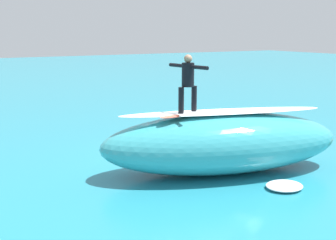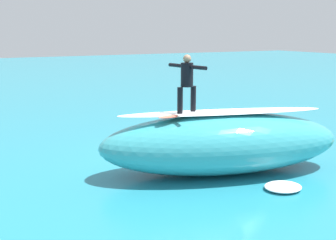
{
  "view_description": "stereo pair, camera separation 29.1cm",
  "coord_description": "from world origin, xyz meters",
  "px_view_note": "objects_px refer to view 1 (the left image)",
  "views": [
    {
      "loc": [
        6.95,
        11.18,
        4.11
      ],
      "look_at": [
        0.5,
        -0.1,
        1.37
      ],
      "focal_mm": 44.98,
      "sensor_mm": 36.0,
      "label": 1
    },
    {
      "loc": [
        6.69,
        11.32,
        4.11
      ],
      "look_at": [
        0.5,
        -0.1,
        1.37
      ],
      "focal_mm": 44.98,
      "sensor_mm": 36.0,
      "label": 2
    }
  ],
  "objects_px": {
    "surfboard_riding": "(188,114)",
    "surfer_riding": "(188,79)",
    "surfboard_paddling": "(152,150)",
    "surfer_paddling": "(156,145)"
  },
  "relations": [
    {
      "from": "surfboard_riding",
      "to": "surfer_riding",
      "type": "xyz_separation_m",
      "value": [
        -0.0,
        -0.0,
        0.99
      ]
    },
    {
      "from": "surfboard_paddling",
      "to": "surfer_paddling",
      "type": "relative_size",
      "value": 1.43
    },
    {
      "from": "surfboard_paddling",
      "to": "surfer_paddling",
      "type": "xyz_separation_m",
      "value": [
        -0.1,
        0.08,
        0.17
      ]
    },
    {
      "from": "surfer_riding",
      "to": "surfer_paddling",
      "type": "relative_size",
      "value": 1.19
    },
    {
      "from": "surfboard_riding",
      "to": "surfer_riding",
      "type": "relative_size",
      "value": 1.21
    },
    {
      "from": "surfboard_riding",
      "to": "surfer_paddling",
      "type": "height_order",
      "value": "surfboard_riding"
    },
    {
      "from": "surfboard_riding",
      "to": "surfer_paddling",
      "type": "distance_m",
      "value": 3.09
    },
    {
      "from": "surfboard_paddling",
      "to": "surfboard_riding",
      "type": "bearing_deg",
      "value": 124.24
    },
    {
      "from": "surfer_riding",
      "to": "surfboard_paddling",
      "type": "distance_m",
      "value": 3.87
    },
    {
      "from": "surfer_paddling",
      "to": "surfboard_paddling",
      "type": "bearing_deg",
      "value": 0.0
    }
  ]
}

